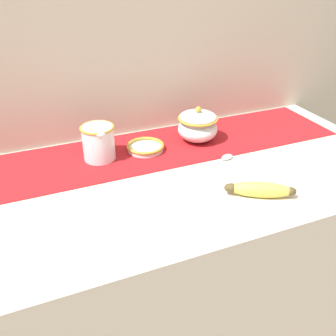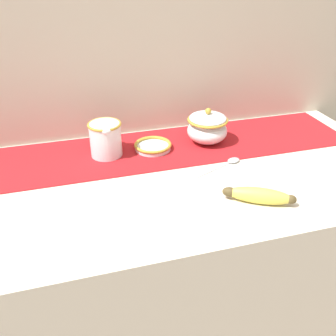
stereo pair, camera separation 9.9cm
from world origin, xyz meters
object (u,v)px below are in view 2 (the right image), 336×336
(small_dish, at_px, (153,146))
(spoon, at_px, (231,161))
(cream_pitcher, at_px, (106,138))
(banana, at_px, (259,196))
(sugar_bowl, at_px, (207,127))

(small_dish, height_order, spoon, small_dish)
(cream_pitcher, height_order, banana, cream_pitcher)
(sugar_bowl, bearing_deg, banana, -89.72)
(spoon, bearing_deg, small_dish, 121.93)
(sugar_bowl, xyz_separation_m, small_dish, (-0.18, -0.00, -0.04))
(small_dish, bearing_deg, cream_pitcher, 178.81)
(small_dish, distance_m, spoon, 0.25)
(cream_pitcher, xyz_separation_m, small_dish, (0.15, -0.00, -0.05))
(small_dish, xyz_separation_m, spoon, (0.20, -0.15, -0.01))
(sugar_bowl, bearing_deg, small_dish, -179.50)
(sugar_bowl, distance_m, spoon, 0.16)
(cream_pitcher, distance_m, spoon, 0.38)
(sugar_bowl, relative_size, banana, 0.77)
(small_dish, bearing_deg, sugar_bowl, 0.50)
(small_dish, xyz_separation_m, banana, (0.18, -0.35, 0.01))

